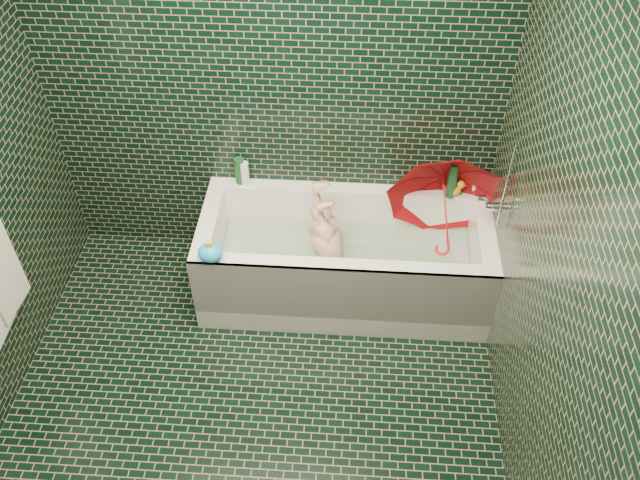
# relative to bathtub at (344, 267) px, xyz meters

# --- Properties ---
(floor) EXTENTS (2.80, 2.80, 0.00)m
(floor) POSITION_rel_bathtub_xyz_m (-0.45, -1.01, -0.21)
(floor) COLOR black
(floor) RESTS_ON ground
(wall_back) EXTENTS (2.80, 0.00, 2.80)m
(wall_back) POSITION_rel_bathtub_xyz_m (-0.45, 0.39, 1.04)
(wall_back) COLOR black
(wall_back) RESTS_ON floor
(wall_right) EXTENTS (0.00, 2.80, 2.80)m
(wall_right) POSITION_rel_bathtub_xyz_m (0.85, -1.01, 1.04)
(wall_right) COLOR black
(wall_right) RESTS_ON floor
(bathtub) EXTENTS (1.70, 0.75, 0.55)m
(bathtub) POSITION_rel_bathtub_xyz_m (0.00, 0.00, 0.00)
(bathtub) COLOR white
(bathtub) RESTS_ON floor
(bath_mat) EXTENTS (1.35, 0.47, 0.01)m
(bath_mat) POSITION_rel_bathtub_xyz_m (0.00, 0.02, -0.06)
(bath_mat) COLOR #5AD32A
(bath_mat) RESTS_ON bathtub
(water) EXTENTS (1.48, 0.53, 0.00)m
(water) POSITION_rel_bathtub_xyz_m (0.00, 0.02, 0.09)
(water) COLOR silver
(water) RESTS_ON bathtub
(faucet) EXTENTS (0.18, 0.19, 0.55)m
(faucet) POSITION_rel_bathtub_xyz_m (0.81, 0.01, 0.56)
(faucet) COLOR silver
(faucet) RESTS_ON wall_right
(child) EXTENTS (1.01, 0.47, 0.36)m
(child) POSITION_rel_bathtub_xyz_m (-0.08, 0.01, 0.10)
(child) COLOR #E09E8C
(child) RESTS_ON bathtub
(umbrella) EXTENTS (0.78, 0.77, 0.83)m
(umbrella) POSITION_rel_bathtub_xyz_m (0.57, 0.10, 0.38)
(umbrella) COLOR red
(umbrella) RESTS_ON bathtub
(soap_bottle_a) EXTENTS (0.11, 0.11, 0.23)m
(soap_bottle_a) POSITION_rel_bathtub_xyz_m (0.79, 0.33, 0.34)
(soap_bottle_a) COLOR white
(soap_bottle_a) RESTS_ON bathtub
(soap_bottle_b) EXTENTS (0.10, 0.10, 0.20)m
(soap_bottle_b) POSITION_rel_bathtub_xyz_m (0.80, 0.32, 0.34)
(soap_bottle_b) COLOR #48207A
(soap_bottle_b) RESTS_ON bathtub
(soap_bottle_c) EXTENTS (0.13, 0.13, 0.15)m
(soap_bottle_c) POSITION_rel_bathtub_xyz_m (0.72, 0.35, 0.34)
(soap_bottle_c) COLOR #13441F
(soap_bottle_c) RESTS_ON bathtub
(bottle_right_tall) EXTENTS (0.06, 0.06, 0.24)m
(bottle_right_tall) POSITION_rel_bathtub_xyz_m (0.61, 0.31, 0.46)
(bottle_right_tall) COLOR #13441F
(bottle_right_tall) RESTS_ON bathtub
(bottle_right_pump) EXTENTS (0.06, 0.06, 0.19)m
(bottle_right_pump) POSITION_rel_bathtub_xyz_m (0.76, 0.35, 0.43)
(bottle_right_pump) COLOR silver
(bottle_right_pump) RESTS_ON bathtub
(bottle_left_tall) EXTENTS (0.06, 0.06, 0.18)m
(bottle_left_tall) POSITION_rel_bathtub_xyz_m (-0.66, 0.35, 0.43)
(bottle_left_tall) COLOR #13441F
(bottle_left_tall) RESTS_ON bathtub
(bottle_left_short) EXTENTS (0.06, 0.06, 0.16)m
(bottle_left_short) POSITION_rel_bathtub_xyz_m (-0.63, 0.34, 0.42)
(bottle_left_short) COLOR white
(bottle_left_short) RESTS_ON bathtub
(rubber_duck) EXTENTS (0.13, 0.10, 0.11)m
(rubber_duck) POSITION_rel_bathtub_xyz_m (0.63, 0.32, 0.39)
(rubber_duck) COLOR yellow
(rubber_duck) RESTS_ON bathtub
(bath_toy) EXTENTS (0.16, 0.14, 0.13)m
(bath_toy) POSITION_rel_bathtub_xyz_m (-0.72, -0.32, 0.40)
(bath_toy) COLOR #1BA0F5
(bath_toy) RESTS_ON bathtub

